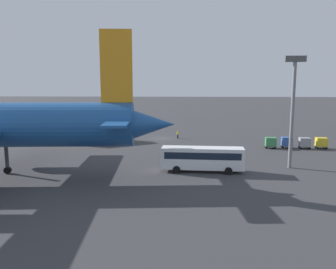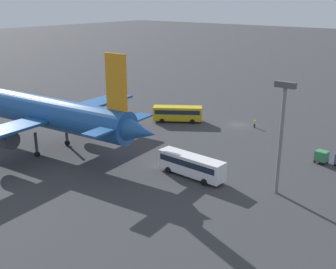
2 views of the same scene
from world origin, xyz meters
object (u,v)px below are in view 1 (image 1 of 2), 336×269
Objects in this scene: cargo_cart_yellow at (321,142)px; worker_person at (178,134)px; cargo_cart_blue at (287,142)px; cargo_cart_grey at (305,142)px; shuttle_bus_near at (103,133)px; cargo_cart_green at (271,142)px; shuttle_bus_far at (202,157)px.

worker_person is at bearing -21.42° from cargo_cart_yellow.
cargo_cart_grey is at bearing 170.15° from cargo_cart_blue.
shuttle_bus_near is at bearing -5.53° from cargo_cart_yellow.
cargo_cart_yellow is at bearing -175.52° from cargo_cart_grey.
cargo_cart_green is at bearing 1.66° from cargo_cart_yellow.
shuttle_bus_far is 5.24× the size of cargo_cart_yellow.
cargo_cart_blue reaches higher than worker_person.
cargo_cart_grey reaches higher than worker_person.
cargo_cart_blue is (3.11, -0.54, 0.00)m from cargo_cart_grey.
worker_person is at bearing 169.18° from shuttle_bus_near.
worker_person is 29.12m from cargo_cart_yellow.
shuttle_bus_near is 4.83× the size of cargo_cart_green.
worker_person is 26.35m from cargo_cart_grey.
cargo_cart_yellow and cargo_cart_green have the same top height.
cargo_cart_blue is at bearing -9.85° from cargo_cart_grey.
cargo_cart_yellow is (-42.27, 4.09, -0.81)m from shuttle_bus_near.
worker_person is at bearing -31.51° from cargo_cart_green.
shuttle_bus_near is 4.83× the size of cargo_cart_yellow.
shuttle_bus_far is 6.39× the size of worker_person.
cargo_cart_green is (6.22, 0.03, 0.00)m from cargo_cart_grey.
shuttle_bus_far is at bearing 47.86° from cargo_cart_blue.
cargo_cart_yellow is 1.00× the size of cargo_cart_green.
shuttle_bus_near is 4.83× the size of cargo_cart_grey.
shuttle_bus_near reaches higher than cargo_cart_green.
shuttle_bus_far is 5.24× the size of cargo_cart_blue.
cargo_cart_blue is (6.22, -0.30, 0.00)m from cargo_cart_yellow.
shuttle_bus_near reaches higher than cargo_cart_grey.
cargo_cart_yellow is 3.12m from cargo_cart_grey.
cargo_cart_yellow is at bearing -178.34° from cargo_cart_green.
shuttle_bus_far is 29.00m from worker_person.
cargo_cart_grey is at bearing 4.48° from cargo_cart_yellow.
shuttle_bus_far reaches higher than cargo_cart_grey.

